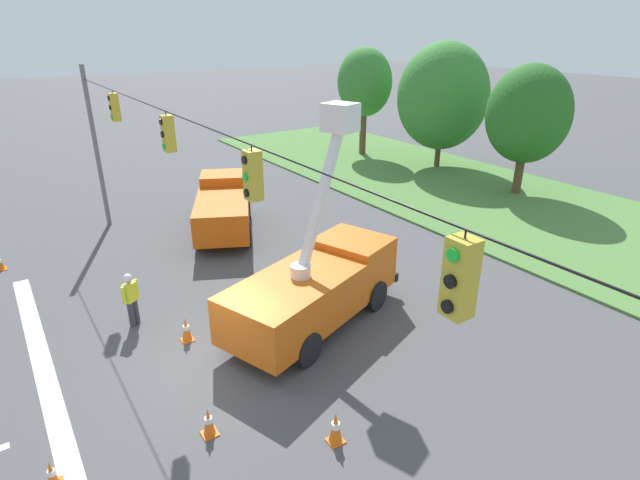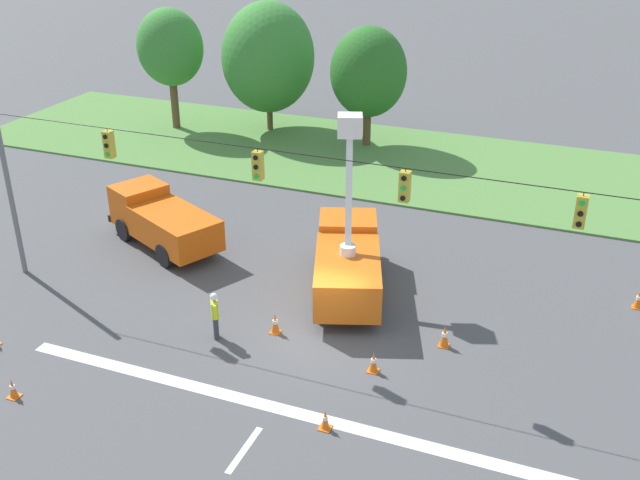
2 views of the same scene
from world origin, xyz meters
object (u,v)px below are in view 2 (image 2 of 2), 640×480
Objects in this scene: utility_truck_bucket_lift at (348,258)px; traffic_cone_mid_right at (374,362)px; tree_far_west at (170,48)px; traffic_cone_foreground_left at (325,420)px; tree_centre at (368,72)px; traffic_cone_far_left at (275,323)px; traffic_cone_lane_edge_b at (639,299)px; road_worker at (215,313)px; traffic_cone_foreground_right at (13,388)px; tree_west at (268,57)px; traffic_cone_near_bucket at (445,336)px; utility_truck_support_near at (162,220)px.

utility_truck_bucket_lift is 9.42× the size of traffic_cone_mid_right.
utility_truck_bucket_lift is at bearing 118.92° from traffic_cone_mid_right.
traffic_cone_foreground_left is (19.16, -23.22, -4.77)m from tree_far_west.
tree_centre reaches higher than utility_truck_bucket_lift.
traffic_cone_far_left is (15.69, -19.14, -4.70)m from tree_far_west.
traffic_cone_lane_edge_b is (10.46, 2.73, -1.01)m from utility_truck_bucket_lift.
traffic_cone_foreground_right is (-4.19, -5.21, -0.68)m from road_worker.
road_worker is at bearing 51.18° from traffic_cone_foreground_right.
traffic_cone_foreground_left is 0.90× the size of traffic_cone_mid_right.
tree_west is 26.23m from traffic_cone_mid_right.
traffic_cone_lane_edge_b is at bearing 40.13° from traffic_cone_near_bucket.
traffic_cone_lane_edge_b is at bearing -33.57° from tree_west.
utility_truck_support_near is 9.55× the size of traffic_cone_foreground_left.
tree_far_west is 28.43m from traffic_cone_mid_right.
utility_truck_bucket_lift reaches higher than road_worker.
utility_truck_bucket_lift reaches higher than traffic_cone_lane_edge_b.
traffic_cone_foreground_left is at bearing -38.44° from utility_truck_support_near.
utility_truck_support_near reaches higher than road_worker.
road_worker reaches higher than traffic_cone_foreground_right.
traffic_cone_foreground_left is at bearing -128.20° from traffic_cone_lane_edge_b.
traffic_cone_near_bucket is 1.06× the size of traffic_cone_far_left.
road_worker is at bearing -122.72° from utility_truck_bucket_lift.
road_worker reaches higher than traffic_cone_near_bucket.
tree_west is (5.70, 1.79, -0.48)m from tree_far_west.
traffic_cone_far_left is (9.99, -20.93, -4.22)m from tree_west.
tree_centre is 27.07m from traffic_cone_foreground_right.
tree_centre is (6.55, -0.54, -0.22)m from tree_west.
tree_far_west is 30.48m from traffic_cone_foreground_left.
traffic_cone_foreground_right is 11.21m from traffic_cone_mid_right.
traffic_cone_far_left is at bearing 30.78° from road_worker.
tree_far_west reaches higher than traffic_cone_near_bucket.
road_worker is (-3.08, -4.80, -0.37)m from utility_truck_bucket_lift.
traffic_cone_near_bucket is 5.85m from traffic_cone_far_left.
utility_truck_support_near is 3.54× the size of road_worker.
traffic_cone_near_bucket is (11.65, 7.61, 0.09)m from traffic_cone_foreground_right.
utility_truck_bucket_lift is at bearing 151.22° from traffic_cone_near_bucket.
traffic_cone_far_left is (-3.90, 0.91, 0.02)m from traffic_cone_mid_right.
tree_west is 25.43m from traffic_cone_near_bucket.
utility_truck_support_near is at bearing 135.21° from road_worker.
road_worker reaches higher than traffic_cone_far_left.
traffic_cone_lane_edge_b is 0.96× the size of traffic_cone_far_left.
tree_far_west is 25.19m from traffic_cone_far_left.
tree_far_west is 9.68× the size of traffic_cone_far_left.
tree_west is 1.15× the size of utility_truck_bucket_lift.
traffic_cone_foreground_left is (10.86, -8.62, -0.87)m from utility_truck_support_near.
tree_far_west is 10.22× the size of traffic_cone_mid_right.
utility_truck_bucket_lift is 5.08m from traffic_cone_near_bucket.
utility_truck_bucket_lift is at bearing 57.28° from road_worker.
tree_centre is 1.02× the size of utility_truck_bucket_lift.
tree_far_west reaches higher than traffic_cone_foreground_left.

